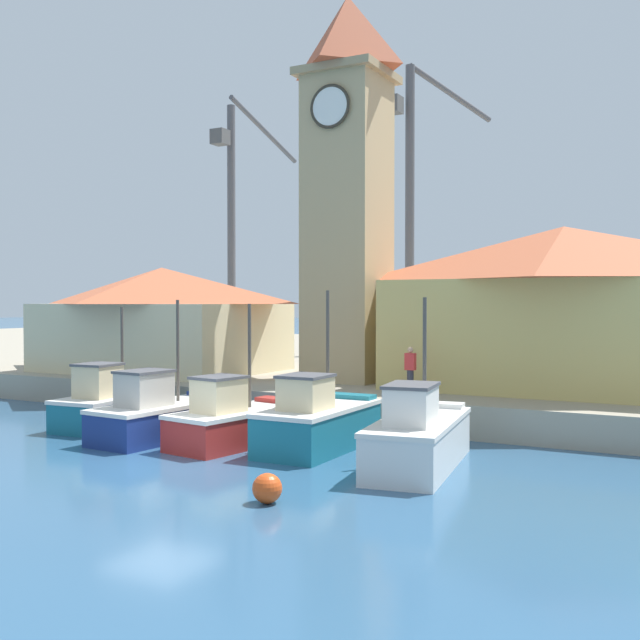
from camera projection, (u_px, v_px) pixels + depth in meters
ground_plane at (162, 466)px, 18.97m from camera, size 300.00×300.00×0.00m
quay_wharf at (473, 365)px, 42.72m from camera, size 120.00×40.00×1.05m
fishing_boat_far_left at (111, 405)px, 24.79m from camera, size 2.21×4.20×3.99m
fishing_boat_left_outer at (163, 415)px, 22.72m from camera, size 2.27×4.93×4.22m
fishing_boat_left_inner at (236, 421)px, 21.67m from camera, size 2.50×4.54×4.10m
fishing_boat_mid_left at (318, 423)px, 20.98m from camera, size 2.09×4.46×4.49m
fishing_boat_center at (418, 437)px, 18.69m from camera, size 2.51×5.29×4.28m
clock_tower at (347, 177)px, 29.36m from camera, size 3.31×3.31×16.66m
warehouse_left at (162, 318)px, 33.80m from camera, size 10.21×7.37×4.65m
warehouse_right at (563, 307)px, 26.32m from camera, size 12.02×6.68×5.75m
port_crane_near at (412, 242)px, 45.17m from camera, size 4.55×7.51×17.44m
port_crane_far at (234, 250)px, 51.69m from camera, size 2.00×10.93×17.28m
mooring_buoy at (267, 488)px, 15.42m from camera, size 0.62×0.62×0.62m
dock_worker_near_tower at (410, 370)px, 24.71m from camera, size 0.34×0.22×1.62m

